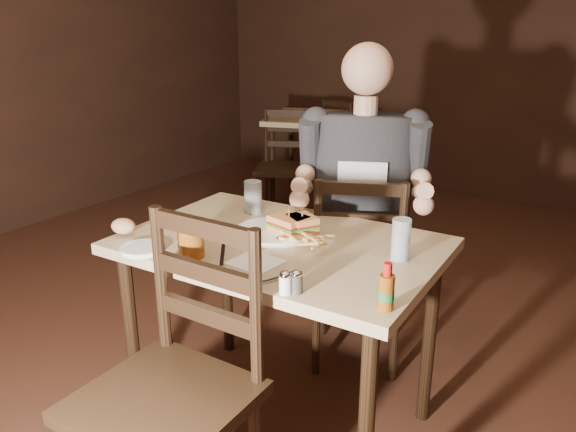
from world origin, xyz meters
The scene contains 24 objects.
room_shell centered at (0.00, 0.00, 1.40)m, with size 7.00×7.00×7.00m.
main_table centered at (-0.07, -0.04, 0.68)m, with size 1.15×0.78×0.77m.
bg_table centered at (-1.38, 2.50, 0.68)m, with size 1.02×1.02×0.77m.
chair_far centered at (-0.03, 0.53, 0.46)m, with size 0.42×0.46×0.92m, color black, non-canonical shape.
chair_near centered at (-0.05, -0.67, 0.49)m, with size 0.46×0.50×0.99m, color black, non-canonical shape.
bg_chair_far centered at (-1.38, 3.05, 0.42)m, with size 0.39×0.43×0.84m, color black, non-canonical shape.
bg_chair_near centered at (-1.38, 1.95, 0.43)m, with size 0.40×0.44×0.87m, color black, non-canonical shape.
diner centered at (-0.01, 0.49, 0.96)m, with size 0.56×0.44×0.97m, color #2F2E33, non-canonical shape.
dinner_plate centered at (-0.13, 0.00, 0.78)m, with size 0.28×0.28×0.02m, color white.
sandwich_left centered at (-0.03, 0.05, 0.83)m, with size 0.11×0.09×0.10m, color #D7934E, non-canonical shape.
sandwich_right centered at (-0.07, 0.02, 0.84)m, with size 0.13×0.11×0.11m, color #D7934E, non-canonical shape.
fries_pile centered at (0.02, -0.03, 0.80)m, with size 0.24×0.17×0.04m, color #E9B65C, non-canonical shape.
ketchup_dollop centered at (-0.05, -0.06, 0.79)m, with size 0.04×0.04×0.01m, color maroon.
glass_left centered at (-0.34, 0.17, 0.84)m, with size 0.07×0.07×0.13m, color silver.
glass_right centered at (0.35, 0.04, 0.84)m, with size 0.06×0.06×0.14m, color silver.
hot_sauce centered at (0.45, -0.30, 0.84)m, with size 0.04×0.04×0.14m, color brown, non-canonical shape.
salt_shaker centered at (0.17, -0.37, 0.80)m, with size 0.04×0.04×0.07m, color white, non-canonical shape.
pepper_shaker centered at (0.19, -0.35, 0.80)m, with size 0.04×0.04×0.07m, color #38332D, non-canonical shape.
syrup_dispenser centered at (-0.24, -0.32, 0.83)m, with size 0.09×0.09×0.12m, color brown, non-canonical shape.
napkin centered at (-0.03, -0.24, 0.77)m, with size 0.15×0.14×0.00m, color white.
knife centered at (-0.16, -0.26, 0.78)m, with size 0.01×0.20×0.00m, color silver.
fork centered at (0.10, -0.31, 0.78)m, with size 0.01×0.16×0.00m, color silver.
side_plate centered at (-0.42, -0.38, 0.78)m, with size 0.15×0.15×0.01m, color white.
bread_roll centered at (-0.58, -0.31, 0.81)m, with size 0.10×0.08×0.06m, color tan.
Camera 1 is at (0.98, -1.60, 1.52)m, focal length 35.00 mm.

